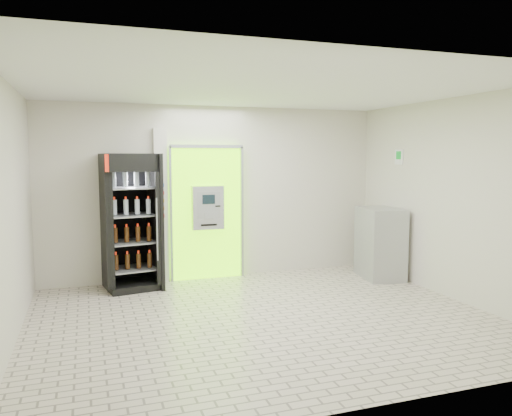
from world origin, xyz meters
name	(u,v)px	position (x,y,z in m)	size (l,w,h in m)	color
ground	(264,318)	(0.00, 0.00, 0.00)	(6.00, 6.00, 0.00)	#C1B2A0
room_shell	(265,179)	(0.00, 0.00, 1.84)	(6.00, 6.00, 6.00)	beige
atm_assembly	(207,212)	(-0.20, 2.41, 1.17)	(1.30, 0.24, 2.33)	#7AFF00
pillar	(161,206)	(-0.98, 2.45, 1.30)	(0.22, 0.11, 2.60)	silver
beverage_cooler	(131,224)	(-1.51, 2.14, 1.04)	(0.93, 0.88, 2.18)	black
steel_cabinet	(380,243)	(2.68, 1.45, 0.62)	(0.77, 1.01, 1.23)	#A0A2A7
exit_sign	(399,157)	(2.99, 1.40, 2.12)	(0.02, 0.22, 0.26)	white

